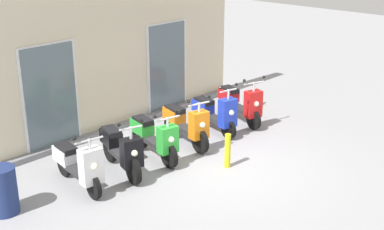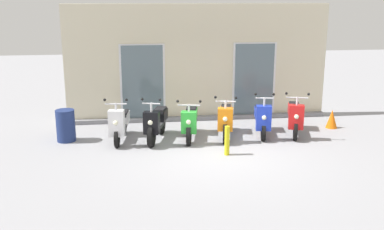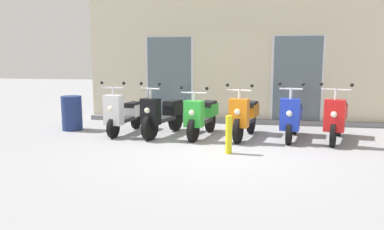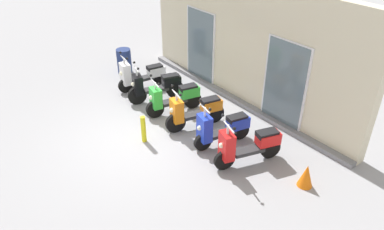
{
  "view_description": "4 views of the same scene",
  "coord_description": "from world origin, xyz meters",
  "views": [
    {
      "loc": [
        -7.08,
        -6.01,
        4.51
      ],
      "look_at": [
        0.22,
        0.87,
        0.84
      ],
      "focal_mm": 48.63,
      "sensor_mm": 36.0,
      "label": 1
    },
    {
      "loc": [
        -1.96,
        -9.91,
        3.59
      ],
      "look_at": [
        -0.55,
        0.61,
        0.8
      ],
      "focal_mm": 42.02,
      "sensor_mm": 36.0,
      "label": 2
    },
    {
      "loc": [
        0.65,
        -6.84,
        1.77
      ],
      "look_at": [
        -0.64,
        0.68,
        0.56
      ],
      "focal_mm": 35.21,
      "sensor_mm": 36.0,
      "label": 3
    },
    {
      "loc": [
        6.76,
        -3.69,
        5.25
      ],
      "look_at": [
        0.63,
        1.01,
        0.55
      ],
      "focal_mm": 34.34,
      "sensor_mm": 36.0,
      "label": 4
    }
  ],
  "objects": [
    {
      "name": "ground_plane",
      "position": [
        0.0,
        0.0,
        0.0
      ],
      "size": [
        40.0,
        40.0,
        0.0
      ],
      "primitive_type": "plane",
      "color": "#939399"
    },
    {
      "name": "storefront_facade",
      "position": [
        -0.0,
        3.26,
        1.65
      ],
      "size": [
        7.8,
        0.5,
        3.42
      ],
      "color": "beige",
      "rests_on": "ground_plane"
    },
    {
      "name": "scooter_white",
      "position": [
        -2.32,
        1.29,
        0.47
      ],
      "size": [
        0.61,
        1.58,
        1.23
      ],
      "color": "black",
      "rests_on": "ground_plane"
    },
    {
      "name": "scooter_black",
      "position": [
        -1.39,
        1.23,
        0.48
      ],
      "size": [
        0.75,
        1.64,
        1.23
      ],
      "color": "black",
      "rests_on": "ground_plane"
    },
    {
      "name": "scooter_green",
      "position": [
        -0.51,
        1.25,
        0.46
      ],
      "size": [
        0.7,
        1.62,
        1.15
      ],
      "color": "black",
      "rests_on": "ground_plane"
    },
    {
      "name": "scooter_orange",
      "position": [
        0.42,
        1.25,
        0.49
      ],
      "size": [
        0.7,
        1.62,
        1.21
      ],
      "color": "black",
      "rests_on": "ground_plane"
    },
    {
      "name": "scooter_blue",
      "position": [
        1.42,
        1.27,
        0.48
      ],
      "size": [
        0.63,
        1.49,
        1.25
      ],
      "color": "black",
      "rests_on": "ground_plane"
    },
    {
      "name": "scooter_red",
      "position": [
        2.31,
        1.25,
        0.5
      ],
      "size": [
        0.81,
        1.6,
        1.26
      ],
      "color": "black",
      "rests_on": "ground_plane"
    },
    {
      "name": "trash_bin",
      "position": [
        -3.7,
        1.46,
        0.41
      ],
      "size": [
        0.48,
        0.48,
        0.82
      ],
      "primitive_type": "cylinder",
      "color": "navy",
      "rests_on": "ground_plane"
    },
    {
      "name": "curb_bollard",
      "position": [
        0.18,
        -0.13,
        0.35
      ],
      "size": [
        0.12,
        0.12,
        0.7
      ],
      "primitive_type": "cylinder",
      "color": "yellow",
      "rests_on": "ground_plane"
    }
  ]
}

